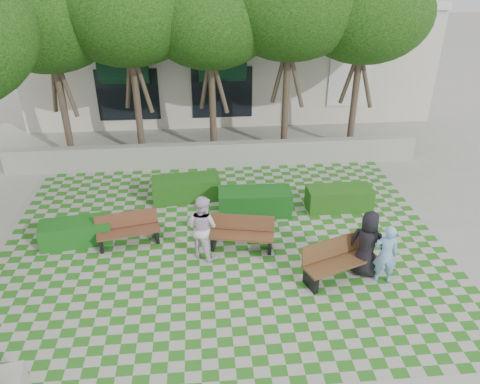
{
  "coord_description": "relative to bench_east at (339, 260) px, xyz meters",
  "views": [
    {
      "loc": [
        -0.49,
        -9.56,
        7.42
      ],
      "look_at": [
        0.5,
        1.5,
        1.4
      ],
      "focal_mm": 35.0,
      "sensor_mm": 36.0,
      "label": 1
    }
  ],
  "objects": [
    {
      "name": "ground",
      "position": [
        -2.75,
        0.54,
        -0.48
      ],
      "size": [
        90.0,
        90.0,
        0.0
      ],
      "primitive_type": "plane",
      "color": "gray",
      "rests_on": "ground"
    },
    {
      "name": "lawn",
      "position": [
        -2.75,
        1.54,
        -0.48
      ],
      "size": [
        12.0,
        12.0,
        0.0
      ],
      "primitive_type": "plane",
      "color": "#2B721E",
      "rests_on": "ground"
    },
    {
      "name": "retaining_wall",
      "position": [
        -2.75,
        6.74,
        -0.03
      ],
      "size": [
        15.0,
        0.36,
        0.9
      ],
      "primitive_type": "cube",
      "color": "#9E9B93",
      "rests_on": "ground"
    },
    {
      "name": "bench_east",
      "position": [
        0.0,
        0.0,
        0.0
      ],
      "size": [
        2.01,
        1.27,
        1.0
      ],
      "rotation": [
        0.0,
        0.0,
        0.36
      ],
      "color": "#53351C",
      "rests_on": "ground"
    },
    {
      "name": "bench_mid",
      "position": [
        -2.25,
        1.45,
        -0.05
      ],
      "size": [
        1.8,
        0.9,
        0.9
      ],
      "rotation": [
        0.0,
        0.0,
        -0.2
      ],
      "color": "brown",
      "rests_on": "ground"
    },
    {
      "name": "bench_west",
      "position": [
        -5.34,
        1.93,
        -0.06
      ],
      "size": [
        1.76,
        0.91,
        0.88
      ],
      "rotation": [
        0.0,
        0.0,
        0.22
      ],
      "color": "#592F1E",
      "rests_on": "ground"
    },
    {
      "name": "hedge_east",
      "position": [
        0.95,
        3.3,
        -0.13
      ],
      "size": [
        2.0,
        0.82,
        0.7
      ],
      "primitive_type": "cube",
      "rotation": [
        0.0,
        0.0,
        0.01
      ],
      "color": "#1E4F15",
      "rests_on": "ground"
    },
    {
      "name": "hedge_midright",
      "position": [
        -1.69,
        3.24,
        -0.1
      ],
      "size": [
        2.22,
        0.97,
        0.77
      ],
      "primitive_type": "cube",
      "rotation": [
        0.0,
        0.0,
        -0.04
      ],
      "color": "#134917",
      "rests_on": "ground"
    },
    {
      "name": "hedge_midleft",
      "position": [
        -3.79,
        4.32,
        -0.11
      ],
      "size": [
        2.21,
        1.06,
        0.75
      ],
      "primitive_type": "cube",
      "rotation": [
        0.0,
        0.0,
        0.1
      ],
      "color": "#1C4F15",
      "rests_on": "ground"
    },
    {
      "name": "hedge_west",
      "position": [
        -6.77,
        2.1,
        -0.15
      ],
      "size": [
        1.97,
        1.03,
        0.66
      ],
      "primitive_type": "cube",
      "rotation": [
        0.0,
        0.0,
        0.15
      ],
      "color": "#155117",
      "rests_on": "ground"
    },
    {
      "name": "person_blue",
      "position": [
        1.05,
        -0.26,
        0.31
      ],
      "size": [
        0.64,
        0.49,
        1.58
      ],
      "primitive_type": "imported",
      "rotation": [
        0.0,
        0.0,
        2.93
      ],
      "color": "#7FB4E8",
      "rests_on": "ground"
    },
    {
      "name": "person_dark",
      "position": [
        0.69,
        0.08,
        0.39
      ],
      "size": [
        1.02,
        0.91,
        1.75
      ],
      "primitive_type": "imported",
      "rotation": [
        0.0,
        0.0,
        2.62
      ],
      "color": "black",
      "rests_on": "ground"
    },
    {
      "name": "person_white",
      "position": [
        -3.3,
        1.17,
        0.41
      ],
      "size": [
        1.1,
        1.06,
        1.78
      ],
      "primitive_type": "imported",
      "rotation": [
        0.0,
        0.0,
        2.5
      ],
      "color": "silver",
      "rests_on": "ground"
    },
    {
      "name": "tree_row",
      "position": [
        -4.61,
        6.49,
        4.7
      ],
      "size": [
        17.7,
        13.4,
        7.41
      ],
      "color": "#47382B",
      "rests_on": "ground"
    },
    {
      "name": "building",
      "position": [
        -1.82,
        14.62,
        2.03
      ],
      "size": [
        18.0,
        8.92,
        5.15
      ],
      "color": "beige",
      "rests_on": "ground"
    }
  ]
}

